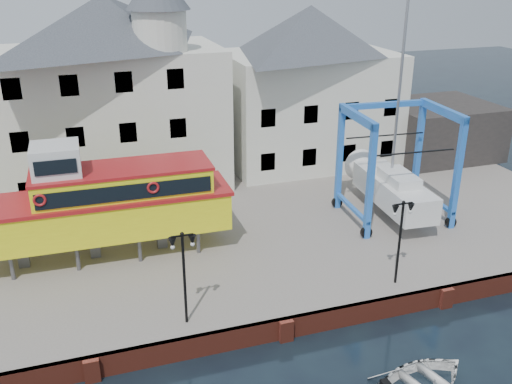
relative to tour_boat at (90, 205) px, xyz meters
name	(u,v)px	position (x,y,z in m)	size (l,w,h in m)	color
ground	(285,339)	(7.21, -8.30, -3.87)	(140.00, 140.00, 0.00)	black
hardstanding	(219,224)	(7.21, 2.70, -3.37)	(44.00, 22.00, 1.00)	slate
quay_wall	(285,328)	(7.21, -8.20, -3.37)	(44.00, 0.47, 1.00)	maroon
building_white_main	(113,91)	(2.34, 10.09, 3.47)	(14.00, 8.30, 14.00)	silver
building_white_right	(309,86)	(16.21, 10.69, 2.73)	(12.00, 8.00, 11.20)	silver
shed_dark	(437,129)	(26.21, 8.70, -0.87)	(8.00, 7.00, 4.00)	#272423
lamp_post_left	(183,255)	(3.21, -7.10, 0.30)	(1.12, 0.32, 4.20)	black
lamp_post_right	(402,221)	(13.21, -7.10, 0.30)	(1.12, 0.32, 4.20)	black
tour_boat	(90,205)	(0.00, 0.00, 0.00)	(14.03, 3.60, 6.09)	#59595E
travel_lift	(388,180)	(16.93, 0.18, -0.78)	(6.11, 8.37, 12.46)	#1367B1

